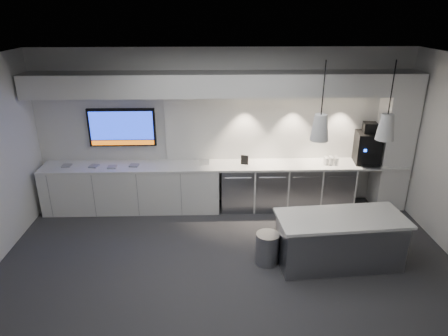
{
  "coord_description": "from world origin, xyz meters",
  "views": [
    {
      "loc": [
        -0.22,
        -4.81,
        3.62
      ],
      "look_at": [
        -0.03,
        1.1,
        1.26
      ],
      "focal_mm": 32.0,
      "sensor_mm": 36.0,
      "label": 1
    }
  ],
  "objects_px": {
    "wall_tv": "(122,127)",
    "coffee_machine": "(367,146)",
    "bin": "(267,248)",
    "island": "(339,240)"
  },
  "relations": [
    {
      "from": "wall_tv",
      "to": "coffee_machine",
      "type": "height_order",
      "value": "wall_tv"
    },
    {
      "from": "bin",
      "to": "coffee_machine",
      "type": "distance_m",
      "value": 2.98
    },
    {
      "from": "island",
      "to": "coffee_machine",
      "type": "distance_m",
      "value": 2.34
    },
    {
      "from": "island",
      "to": "bin",
      "type": "bearing_deg",
      "value": 173.0
    },
    {
      "from": "wall_tv",
      "to": "island",
      "type": "height_order",
      "value": "wall_tv"
    },
    {
      "from": "island",
      "to": "bin",
      "type": "relative_size",
      "value": 3.89
    },
    {
      "from": "wall_tv",
      "to": "coffee_machine",
      "type": "bearing_deg",
      "value": -3.07
    },
    {
      "from": "wall_tv",
      "to": "coffee_machine",
      "type": "xyz_separation_m",
      "value": [
        4.6,
        -0.25,
        -0.34
      ]
    },
    {
      "from": "wall_tv",
      "to": "coffee_machine",
      "type": "distance_m",
      "value": 4.62
    },
    {
      "from": "wall_tv",
      "to": "bin",
      "type": "distance_m",
      "value": 3.53
    }
  ]
}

